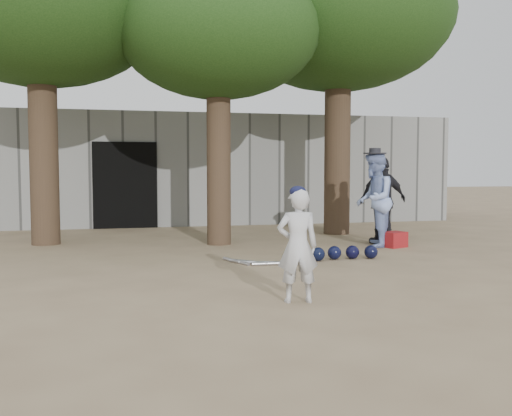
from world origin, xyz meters
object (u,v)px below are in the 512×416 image
object	(u,v)px
red_bag	(395,240)
spectator_dark	(383,200)
boy_player	(298,246)
spectator_blue	(374,200)

from	to	relation	value
red_bag	spectator_dark	bearing A→B (deg)	88.10
red_bag	boy_player	bearing A→B (deg)	-129.48
spectator_blue	spectator_dark	bearing A→B (deg)	165.84
boy_player	spectator_blue	bearing A→B (deg)	-118.24
spectator_blue	boy_player	bearing A→B (deg)	-6.89
boy_player	spectator_dark	size ratio (longest dim) A/B	0.73
boy_player	red_bag	distance (m)	5.09
spectator_blue	red_bag	size ratio (longest dim) A/B	4.40
spectator_dark	red_bag	xyz separation A→B (m)	(-0.02, -0.57, -0.73)
boy_player	red_bag	bearing A→B (deg)	-122.63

